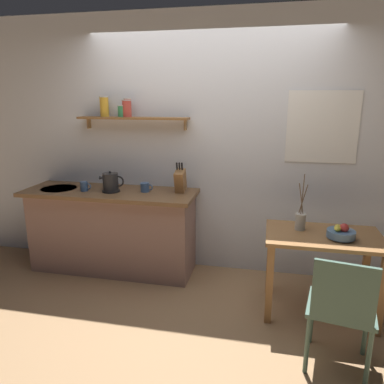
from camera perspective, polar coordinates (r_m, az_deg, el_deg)
The scene contains 12 objects.
ground_plane at distance 3.72m, azimuth 0.73°, elevation -15.39°, with size 14.00×14.00×0.00m, color #A87F56.
back_wall at distance 3.86m, azimuth 5.70°, elevation 7.01°, with size 6.80×0.11×2.70m.
kitchen_counter at distance 4.08m, azimuth -12.32°, elevation -5.78°, with size 1.83×0.63×0.90m.
wall_shelf at distance 3.94m, azimuth -10.33°, elevation 12.05°, with size 1.18×0.20×0.34m.
dining_table at distance 3.35m, azimuth 19.72°, elevation -8.39°, with size 0.96×0.61×0.73m.
dining_chair_near at distance 2.75m, azimuth 22.32°, elevation -16.28°, with size 0.51×0.49×0.87m.
fruit_bowl at distance 3.24m, azimuth 22.26°, elevation -5.93°, with size 0.23×0.23×0.14m.
twig_vase at distance 3.33m, azimuth 16.59°, elevation -4.29°, with size 0.09×0.09×0.50m.
electric_kettle at distance 3.86m, azimuth -12.57°, elevation 1.44°, with size 0.27×0.18×0.22m.
knife_block at distance 3.74m, azimuth -1.84°, elevation 1.82°, with size 0.09×0.20×0.32m.
coffee_mug_by_sink at distance 3.97m, azimuth -16.47°, elevation 0.85°, with size 0.12×0.08×0.10m.
coffee_mug_spare at distance 3.81m, azimuth -7.33°, elevation 0.73°, with size 0.13×0.09×0.09m.
Camera 1 is at (0.62, -3.16, 1.86)m, focal length 34.13 mm.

